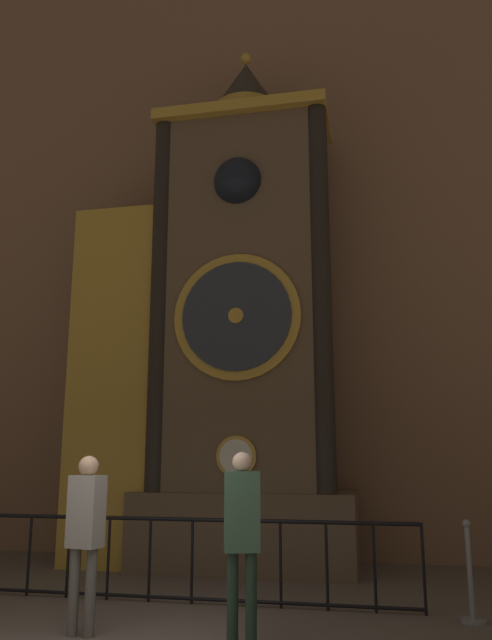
{
  "coord_description": "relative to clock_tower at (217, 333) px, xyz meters",
  "views": [
    {
      "loc": [
        2.41,
        -5.12,
        1.77
      ],
      "look_at": [
        0.28,
        5.11,
        4.04
      ],
      "focal_mm": 35.0,
      "sensor_mm": 36.0,
      "label": 1
    }
  ],
  "objects": [
    {
      "name": "cathedral_back_wall",
      "position": [
        0.13,
        1.23,
        3.03
      ],
      "size": [
        24.0,
        0.32,
        13.73
      ],
      "color": "#846047",
      "rests_on": "ground_plane"
    },
    {
      "name": "stanchion_post",
      "position": [
        3.56,
        -2.6,
        -3.48
      ],
      "size": [
        0.28,
        0.28,
        1.07
      ],
      "color": "gray",
      "rests_on": "ground_plane"
    },
    {
      "name": "railing_fence",
      "position": [
        0.32,
        -2.37,
        -3.27
      ],
      "size": [
        5.56,
        0.05,
        1.01
      ],
      "color": "black",
      "rests_on": "ground_plane"
    },
    {
      "name": "visitor_far",
      "position": [
        1.3,
        -4.0,
        -2.75
      ],
      "size": [
        0.39,
        0.31,
        1.8
      ],
      "rotation": [
        0.0,
        0.0,
        0.29
      ],
      "color": "#213427",
      "rests_on": "ground_plane"
    },
    {
      "name": "clock_tower",
      "position": [
        0.0,
        0.0,
        0.0
      ],
      "size": [
        4.75,
        1.85,
        9.2
      ],
      "color": "brown",
      "rests_on": "ground_plane"
    },
    {
      "name": "visitor_near",
      "position": [
        -0.37,
        -3.94,
        -2.76
      ],
      "size": [
        0.38,
        0.29,
        1.76
      ],
      "rotation": [
        0.0,
        0.0,
        -0.21
      ],
      "color": "#58554F",
      "rests_on": "ground_plane"
    }
  ]
}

